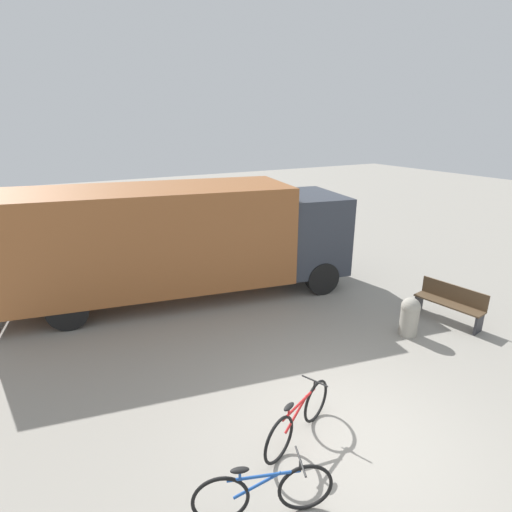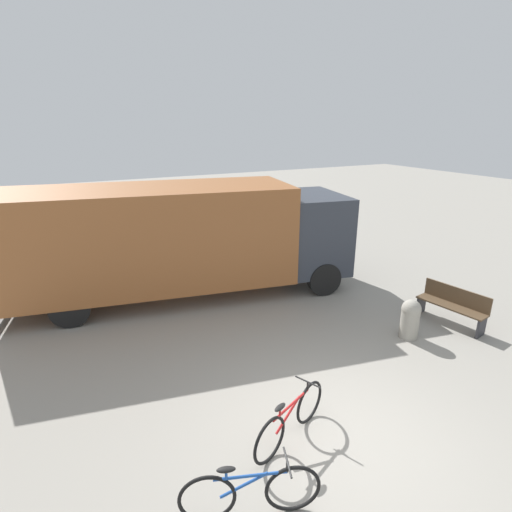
{
  "view_description": "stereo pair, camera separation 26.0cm",
  "coord_description": "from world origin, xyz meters",
  "px_view_note": "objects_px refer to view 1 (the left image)",
  "views": [
    {
      "loc": [
        -3.49,
        -3.47,
        4.44
      ],
      "look_at": [
        0.63,
        4.0,
        1.56
      ],
      "focal_mm": 28.0,
      "sensor_mm": 36.0,
      "label": 1
    },
    {
      "loc": [
        -3.26,
        -3.6,
        4.44
      ],
      "look_at": [
        0.63,
        4.0,
        1.56
      ],
      "focal_mm": 28.0,
      "sensor_mm": 36.0,
      "label": 2
    }
  ],
  "objects_px": {
    "bicycle_middle": "(299,418)",
    "bollard_near_bench": "(410,315)",
    "park_bench": "(450,302)",
    "bicycle_near": "(263,492)",
    "delivery_truck": "(177,237)"
  },
  "relations": [
    {
      "from": "park_bench",
      "to": "bicycle_near",
      "type": "bearing_deg",
      "value": 99.68
    },
    {
      "from": "park_bench",
      "to": "bicycle_near",
      "type": "relative_size",
      "value": 0.98
    },
    {
      "from": "bicycle_middle",
      "to": "park_bench",
      "type": "bearing_deg",
      "value": -8.72
    },
    {
      "from": "bollard_near_bench",
      "to": "bicycle_middle",
      "type": "bearing_deg",
      "value": -160.65
    },
    {
      "from": "delivery_truck",
      "to": "park_bench",
      "type": "height_order",
      "value": "delivery_truck"
    },
    {
      "from": "delivery_truck",
      "to": "bollard_near_bench",
      "type": "xyz_separation_m",
      "value": [
        3.66,
        -4.44,
        -1.16
      ]
    },
    {
      "from": "bicycle_middle",
      "to": "bollard_near_bench",
      "type": "bearing_deg",
      "value": -4.04
    },
    {
      "from": "park_bench",
      "to": "bicycle_near",
      "type": "height_order",
      "value": "park_bench"
    },
    {
      "from": "bicycle_near",
      "to": "bicycle_middle",
      "type": "bearing_deg",
      "value": 56.96
    },
    {
      "from": "park_bench",
      "to": "bollard_near_bench",
      "type": "height_order",
      "value": "bollard_near_bench"
    },
    {
      "from": "delivery_truck",
      "to": "bicycle_middle",
      "type": "distance_m",
      "value": 5.93
    },
    {
      "from": "bicycle_middle",
      "to": "bollard_near_bench",
      "type": "xyz_separation_m",
      "value": [
        3.84,
        1.35,
        0.11
      ]
    },
    {
      "from": "park_bench",
      "to": "bollard_near_bench",
      "type": "bearing_deg",
      "value": 81.02
    },
    {
      "from": "park_bench",
      "to": "bicycle_near",
      "type": "xyz_separation_m",
      "value": [
        -6.25,
        -2.17,
        -0.11
      ]
    },
    {
      "from": "park_bench",
      "to": "bicycle_middle",
      "type": "xyz_separation_m",
      "value": [
        -5.19,
        -1.36,
        -0.11
      ]
    }
  ]
}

